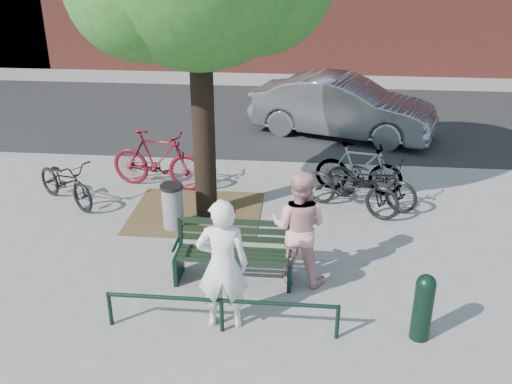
# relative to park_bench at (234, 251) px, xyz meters

# --- Properties ---
(ground) EXTENTS (90.00, 90.00, 0.00)m
(ground) POSITION_rel_park_bench_xyz_m (0.00, -0.08, -0.48)
(ground) COLOR gray
(ground) RESTS_ON ground
(dirt_pit) EXTENTS (2.40, 2.00, 0.02)m
(dirt_pit) POSITION_rel_park_bench_xyz_m (-1.00, 2.12, -0.47)
(dirt_pit) COLOR brown
(dirt_pit) RESTS_ON ground
(road) EXTENTS (40.00, 7.00, 0.01)m
(road) POSITION_rel_park_bench_xyz_m (0.00, 8.42, -0.47)
(road) COLOR black
(road) RESTS_ON ground
(park_bench) EXTENTS (1.74, 0.54, 0.97)m
(park_bench) POSITION_rel_park_bench_xyz_m (0.00, 0.00, 0.00)
(park_bench) COLOR black
(park_bench) RESTS_ON ground
(guard_railing) EXTENTS (3.06, 0.06, 0.51)m
(guard_railing) POSITION_rel_park_bench_xyz_m (0.00, -1.28, -0.08)
(guard_railing) COLOR black
(guard_railing) RESTS_ON ground
(person_left) EXTENTS (0.71, 0.50, 1.85)m
(person_left) POSITION_rel_park_bench_xyz_m (0.01, -1.13, 0.45)
(person_left) COLOR silver
(person_left) RESTS_ON ground
(person_right) EXTENTS (1.00, 0.86, 1.78)m
(person_right) POSITION_rel_park_bench_xyz_m (0.95, 0.07, 0.41)
(person_right) COLOR #CE8F8D
(person_right) RESTS_ON ground
(bollard) EXTENTS (0.25, 0.25, 0.94)m
(bollard) POSITION_rel_park_bench_xyz_m (2.57, -1.16, 0.03)
(bollard) COLOR black
(bollard) RESTS_ON ground
(litter_bin) EXTENTS (0.40, 0.40, 0.83)m
(litter_bin) POSITION_rel_park_bench_xyz_m (-1.29, 1.52, -0.06)
(litter_bin) COLOR gray
(litter_bin) RESTS_ON ground
(bicycle_a) EXTENTS (1.77, 1.52, 0.92)m
(bicycle_a) POSITION_rel_park_bench_xyz_m (-3.57, 2.32, -0.02)
(bicycle_a) COLOR black
(bicycle_a) RESTS_ON ground
(bicycle_b) EXTENTS (2.11, 0.95, 1.22)m
(bicycle_b) POSITION_rel_park_bench_xyz_m (-1.98, 3.24, 0.13)
(bicycle_b) COLOR #4F0B14
(bicycle_b) RESTS_ON ground
(bicycle_c) EXTENTS (2.01, 1.50, 1.01)m
(bicycle_c) POSITION_rel_park_bench_xyz_m (1.87, 2.51, 0.03)
(bicycle_c) COLOR black
(bicycle_c) RESTS_ON ground
(bicycle_d) EXTENTS (1.81, 0.82, 1.05)m
(bicycle_d) POSITION_rel_park_bench_xyz_m (2.07, 3.37, 0.05)
(bicycle_d) COLOR gray
(bicycle_d) RESTS_ON ground
(bicycle_e) EXTENTS (1.95, 1.52, 0.99)m
(bicycle_e) POSITION_rel_park_bench_xyz_m (2.28, 2.84, 0.01)
(bicycle_e) COLOR black
(bicycle_e) RESTS_ON ground
(parked_car) EXTENTS (4.91, 2.99, 1.53)m
(parked_car) POSITION_rel_park_bench_xyz_m (1.88, 6.95, 0.28)
(parked_car) COLOR slate
(parked_car) RESTS_ON ground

